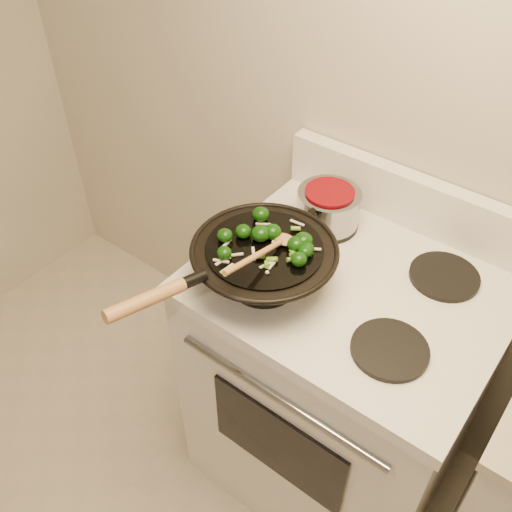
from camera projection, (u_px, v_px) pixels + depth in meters
The scene contains 5 objects.
stove at pixel (338, 382), 1.78m from camera, with size 0.78×0.67×1.08m.
wok at pixel (263, 263), 1.41m from camera, with size 0.37×0.60×0.17m.
stirfry at pixel (272, 239), 1.38m from camera, with size 0.23×0.26×0.04m.
wooden_spoon at pixel (269, 249), 1.34m from camera, with size 0.06×0.25×0.08m.
saucepan at pixel (328, 207), 1.60m from camera, with size 0.18×0.29×0.11m.
Camera 1 is at (0.34, 0.19, 1.97)m, focal length 40.00 mm.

